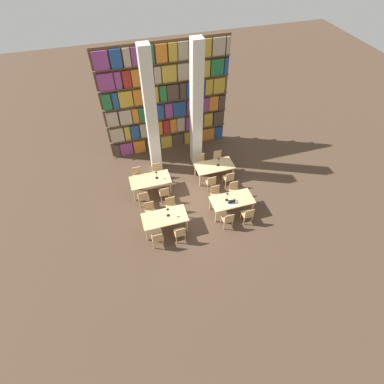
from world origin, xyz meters
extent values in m
plane|color=#4C3828|center=(0.00, 0.00, 0.00)|extent=(40.00, 40.00, 0.00)
cube|color=brown|center=(0.00, 4.14, 2.75)|extent=(6.10, 0.06, 5.50)
cube|color=brown|center=(0.00, 4.14, 0.01)|extent=(6.10, 0.35, 0.03)
cube|color=#47382D|center=(-2.80, 4.11, 0.39)|extent=(0.30, 0.20, 0.72)
cube|color=#84387A|center=(-2.30, 4.11, 0.39)|extent=(0.62, 0.20, 0.72)
cube|color=orange|center=(-1.62, 4.11, 0.39)|extent=(0.60, 0.20, 0.72)
cube|color=#47382D|center=(-1.11, 4.11, 0.39)|extent=(0.27, 0.20, 0.72)
cube|color=#47382D|center=(-0.72, 4.11, 0.39)|extent=(0.43, 0.20, 0.72)
cube|color=#B7932D|center=(-0.18, 4.11, 0.39)|extent=(0.57, 0.20, 0.72)
cube|color=#47382D|center=(0.45, 4.11, 0.39)|extent=(0.61, 0.20, 0.72)
cube|color=#B7932D|center=(0.96, 4.11, 0.39)|extent=(0.27, 0.20, 0.72)
cube|color=#84387A|center=(1.45, 4.11, 0.39)|extent=(0.66, 0.20, 0.72)
cube|color=orange|center=(2.17, 4.11, 0.39)|extent=(0.70, 0.20, 0.72)
cube|color=navy|center=(2.75, 4.11, 0.39)|extent=(0.39, 0.20, 0.72)
cube|color=brown|center=(0.00, 4.14, 0.93)|extent=(6.10, 0.35, 0.03)
cube|color=tan|center=(-2.62, 4.11, 1.33)|extent=(0.65, 0.20, 0.76)
cube|color=#B7932D|center=(-2.11, 4.11, 1.33)|extent=(0.26, 0.20, 0.76)
cube|color=navy|center=(-1.74, 4.11, 1.33)|extent=(0.39, 0.20, 0.76)
cube|color=tan|center=(-1.31, 4.11, 1.33)|extent=(0.30, 0.20, 0.76)
cube|color=maroon|center=(-0.87, 4.11, 1.33)|extent=(0.48, 0.20, 0.76)
cube|color=orange|center=(-0.47, 4.11, 1.33)|extent=(0.26, 0.20, 0.76)
cube|color=maroon|center=(-0.12, 4.11, 1.33)|extent=(0.30, 0.20, 0.76)
cube|color=orange|center=(0.25, 4.11, 1.33)|extent=(0.33, 0.20, 0.76)
cube|color=tan|center=(0.65, 4.11, 1.33)|extent=(0.39, 0.20, 0.76)
cube|color=#84387A|center=(1.07, 4.11, 1.33)|extent=(0.31, 0.20, 0.76)
cube|color=#47382D|center=(1.59, 4.11, 1.33)|extent=(0.57, 0.20, 0.76)
cube|color=#B7932D|center=(2.13, 4.11, 1.33)|extent=(0.47, 0.20, 0.76)
cube|color=#47382D|center=(2.66, 4.11, 1.33)|extent=(0.45, 0.20, 0.76)
cube|color=brown|center=(0.00, 4.14, 1.85)|extent=(6.10, 0.35, 0.03)
cube|color=tan|center=(-2.68, 4.11, 2.24)|extent=(0.54, 0.20, 0.75)
cube|color=tan|center=(-2.06, 4.11, 2.24)|extent=(0.57, 0.20, 0.75)
cube|color=orange|center=(-1.59, 4.11, 2.24)|extent=(0.29, 0.20, 0.75)
cube|color=#236B38|center=(-1.10, 4.11, 2.24)|extent=(0.63, 0.20, 0.75)
cube|color=navy|center=(-0.45, 4.11, 2.24)|extent=(0.51, 0.20, 0.75)
cube|color=#84387A|center=(0.06, 4.11, 2.24)|extent=(0.37, 0.20, 0.75)
cube|color=navy|center=(0.60, 4.11, 2.24)|extent=(0.65, 0.20, 0.75)
cube|color=#84387A|center=(1.19, 4.11, 2.24)|extent=(0.40, 0.20, 0.75)
cube|color=#84387A|center=(1.79, 4.11, 2.24)|extent=(0.66, 0.20, 0.75)
cube|color=orange|center=(2.38, 4.11, 2.24)|extent=(0.48, 0.20, 0.75)
cube|color=#47382D|center=(2.83, 4.11, 2.24)|extent=(0.34, 0.20, 0.75)
cube|color=brown|center=(0.00, 4.14, 2.77)|extent=(6.10, 0.35, 0.03)
cube|color=#236B38|center=(-2.75, 4.11, 3.17)|extent=(0.40, 0.20, 0.77)
cube|color=navy|center=(-2.37, 4.11, 3.17)|extent=(0.25, 0.20, 0.77)
cube|color=#B7932D|center=(-1.90, 4.11, 3.17)|extent=(0.62, 0.20, 0.77)
cube|color=orange|center=(-1.34, 4.11, 3.17)|extent=(0.40, 0.20, 0.77)
cube|color=#B7932D|center=(-0.93, 4.11, 3.17)|extent=(0.32, 0.20, 0.77)
cube|color=#B7932D|center=(-0.55, 4.11, 3.17)|extent=(0.32, 0.20, 0.77)
cube|color=#236B38|center=(-0.16, 4.11, 3.17)|extent=(0.32, 0.20, 0.77)
cube|color=#47382D|center=(0.31, 4.11, 3.17)|extent=(0.55, 0.20, 0.77)
cube|color=#47382D|center=(0.80, 4.11, 3.17)|extent=(0.29, 0.20, 0.77)
cube|color=navy|center=(1.25, 4.11, 3.17)|extent=(0.55, 0.20, 0.77)
cube|color=navy|center=(1.71, 4.11, 3.17)|extent=(0.32, 0.20, 0.77)
cube|color=#B7932D|center=(2.10, 4.11, 3.17)|extent=(0.36, 0.20, 0.77)
cube|color=#B7932D|center=(2.61, 4.11, 3.17)|extent=(0.57, 0.20, 0.77)
cube|color=brown|center=(0.00, 4.14, 3.68)|extent=(6.10, 0.35, 0.03)
cube|color=#84387A|center=(-2.60, 4.11, 4.08)|extent=(0.69, 0.20, 0.77)
cube|color=#84387A|center=(-2.08, 4.11, 4.08)|extent=(0.27, 0.20, 0.77)
cube|color=maroon|center=(-1.70, 4.11, 4.08)|extent=(0.35, 0.20, 0.77)
cube|color=orange|center=(-1.33, 4.11, 4.08)|extent=(0.33, 0.20, 0.77)
cube|color=#B7932D|center=(-0.82, 4.11, 4.08)|extent=(0.54, 0.20, 0.77)
cube|color=tan|center=(-0.34, 4.11, 4.08)|extent=(0.31, 0.20, 0.77)
cube|color=#B7932D|center=(0.19, 4.11, 4.08)|extent=(0.66, 0.20, 0.77)
cube|color=tan|center=(0.92, 4.11, 4.08)|extent=(0.69, 0.20, 0.77)
cube|color=tan|center=(1.42, 4.11, 4.08)|extent=(0.25, 0.20, 0.77)
cube|color=#B7932D|center=(1.85, 4.11, 4.08)|extent=(0.49, 0.20, 0.77)
cube|color=#236B38|center=(2.46, 4.11, 4.08)|extent=(0.61, 0.20, 0.77)
cube|color=navy|center=(2.91, 4.11, 4.08)|extent=(0.18, 0.20, 0.77)
cube|color=brown|center=(0.00, 4.14, 4.60)|extent=(6.10, 0.35, 0.03)
cube|color=#84387A|center=(-2.63, 4.11, 5.00)|extent=(0.64, 0.20, 0.77)
cube|color=navy|center=(-2.01, 4.11, 5.00)|extent=(0.46, 0.20, 0.77)
cube|color=tan|center=(-1.56, 4.11, 5.00)|extent=(0.29, 0.20, 0.77)
cube|color=#84387A|center=(-1.22, 4.11, 5.00)|extent=(0.31, 0.20, 0.77)
cube|color=#236B38|center=(-0.73, 4.11, 5.00)|extent=(0.62, 0.20, 0.77)
cube|color=orange|center=(-0.10, 4.11, 5.00)|extent=(0.48, 0.20, 0.77)
cube|color=#B7932D|center=(0.40, 4.11, 5.00)|extent=(0.38, 0.20, 0.77)
cube|color=tan|center=(0.85, 4.11, 5.00)|extent=(0.45, 0.20, 0.77)
cube|color=#236B38|center=(1.32, 4.11, 5.00)|extent=(0.41, 0.20, 0.77)
cube|color=#B7932D|center=(1.84, 4.11, 5.00)|extent=(0.57, 0.20, 0.77)
cube|color=tan|center=(2.48, 4.11, 5.00)|extent=(0.59, 0.20, 0.77)
cube|color=tan|center=(2.92, 4.11, 5.00)|extent=(0.16, 0.20, 0.77)
cube|color=silver|center=(-1.03, 2.64, 3.00)|extent=(0.48, 0.48, 6.00)
cube|color=silver|center=(1.03, 2.64, 3.00)|extent=(0.48, 0.48, 6.00)
cube|color=tan|center=(-1.47, -1.19, 0.73)|extent=(1.81, 0.90, 0.04)
cylinder|color=tan|center=(-2.30, -1.56, 0.35)|extent=(0.07, 0.07, 0.71)
cylinder|color=tan|center=(-0.64, -1.56, 0.35)|extent=(0.07, 0.07, 0.71)
cylinder|color=tan|center=(-2.30, -0.81, 0.35)|extent=(0.07, 0.07, 0.71)
cylinder|color=tan|center=(-0.64, -0.81, 0.35)|extent=(0.07, 0.07, 0.71)
cylinder|color=tan|center=(-2.13, -1.69, 0.21)|extent=(0.04, 0.04, 0.41)
cylinder|color=tan|center=(-1.77, -1.69, 0.21)|extent=(0.04, 0.04, 0.41)
cylinder|color=tan|center=(-2.13, -2.03, 0.21)|extent=(0.04, 0.04, 0.41)
cylinder|color=tan|center=(-1.77, -2.03, 0.21)|extent=(0.04, 0.04, 0.41)
cube|color=tan|center=(-1.95, -1.86, 0.43)|extent=(0.42, 0.40, 0.04)
cube|color=tan|center=(-1.95, -2.04, 0.66)|extent=(0.40, 0.03, 0.42)
cylinder|color=tan|center=(-1.77, -0.68, 0.21)|extent=(0.04, 0.04, 0.41)
cylinder|color=tan|center=(-2.13, -0.68, 0.21)|extent=(0.04, 0.04, 0.41)
cylinder|color=tan|center=(-1.77, -0.34, 0.21)|extent=(0.04, 0.04, 0.41)
cylinder|color=tan|center=(-2.13, -0.34, 0.21)|extent=(0.04, 0.04, 0.41)
cube|color=tan|center=(-1.95, -0.51, 0.43)|extent=(0.42, 0.40, 0.04)
cube|color=tan|center=(-1.95, -0.33, 0.66)|extent=(0.40, 0.03, 0.42)
cylinder|color=tan|center=(-1.22, -1.69, 0.21)|extent=(0.04, 0.04, 0.41)
cylinder|color=tan|center=(-0.86, -1.69, 0.21)|extent=(0.04, 0.04, 0.41)
cylinder|color=tan|center=(-1.22, -2.03, 0.21)|extent=(0.04, 0.04, 0.41)
cylinder|color=tan|center=(-0.86, -2.03, 0.21)|extent=(0.04, 0.04, 0.41)
cube|color=tan|center=(-1.04, -1.86, 0.43)|extent=(0.42, 0.40, 0.04)
cube|color=tan|center=(-1.04, -2.04, 0.66)|extent=(0.40, 0.03, 0.42)
cylinder|color=tan|center=(-0.86, -0.68, 0.21)|extent=(0.04, 0.04, 0.41)
cylinder|color=tan|center=(-1.22, -0.68, 0.21)|extent=(0.04, 0.04, 0.41)
cylinder|color=tan|center=(-0.86, -0.34, 0.21)|extent=(0.04, 0.04, 0.41)
cylinder|color=tan|center=(-1.22, -0.34, 0.21)|extent=(0.04, 0.04, 0.41)
cube|color=tan|center=(-1.04, -0.51, 0.43)|extent=(0.42, 0.40, 0.04)
cube|color=tan|center=(-1.04, -0.33, 0.66)|extent=(0.40, 0.03, 0.42)
cylinder|color=black|center=(-1.31, -1.16, 0.76)|extent=(0.14, 0.14, 0.01)
cylinder|color=black|center=(-1.31, -1.16, 0.95)|extent=(0.02, 0.02, 0.37)
cone|color=black|center=(-1.31, -1.16, 1.17)|extent=(0.11, 0.11, 0.07)
cube|color=tan|center=(1.48, -1.09, 0.73)|extent=(1.81, 0.90, 0.04)
cylinder|color=tan|center=(0.65, -1.46, 0.35)|extent=(0.07, 0.07, 0.71)
cylinder|color=tan|center=(2.31, -1.46, 0.35)|extent=(0.07, 0.07, 0.71)
cylinder|color=tan|center=(0.65, -0.72, 0.35)|extent=(0.07, 0.07, 0.71)
cylinder|color=tan|center=(2.31, -0.72, 0.35)|extent=(0.07, 0.07, 0.71)
cylinder|color=tan|center=(0.84, -1.59, 0.21)|extent=(0.04, 0.04, 0.41)
cylinder|color=tan|center=(1.20, -1.59, 0.21)|extent=(0.04, 0.04, 0.41)
cylinder|color=tan|center=(0.84, -1.93, 0.21)|extent=(0.04, 0.04, 0.41)
cylinder|color=tan|center=(1.20, -1.93, 0.21)|extent=(0.04, 0.04, 0.41)
cube|color=tan|center=(1.02, -1.76, 0.43)|extent=(0.42, 0.40, 0.04)
cube|color=tan|center=(1.02, -1.95, 0.66)|extent=(0.40, 0.03, 0.42)
cylinder|color=tan|center=(1.20, -0.59, 0.21)|extent=(0.04, 0.04, 0.41)
cylinder|color=tan|center=(0.84, -0.59, 0.21)|extent=(0.04, 0.04, 0.41)
cylinder|color=tan|center=(1.20, -0.25, 0.21)|extent=(0.04, 0.04, 0.41)
cylinder|color=tan|center=(0.84, -0.25, 0.21)|extent=(0.04, 0.04, 0.41)
cube|color=tan|center=(1.02, -0.42, 0.43)|extent=(0.42, 0.40, 0.04)
cube|color=tan|center=(1.02, -0.23, 0.66)|extent=(0.40, 0.03, 0.42)
cylinder|color=tan|center=(1.73, -1.59, 0.21)|extent=(0.04, 0.04, 0.41)
cylinder|color=tan|center=(2.09, -1.59, 0.21)|extent=(0.04, 0.04, 0.41)
cylinder|color=tan|center=(1.73, -1.93, 0.21)|extent=(0.04, 0.04, 0.41)
cylinder|color=tan|center=(2.09, -1.93, 0.21)|extent=(0.04, 0.04, 0.41)
cube|color=tan|center=(1.91, -1.76, 0.43)|extent=(0.42, 0.40, 0.04)
cube|color=tan|center=(1.91, -1.95, 0.66)|extent=(0.40, 0.03, 0.42)
cylinder|color=tan|center=(2.09, -0.59, 0.21)|extent=(0.04, 0.04, 0.41)
cylinder|color=tan|center=(1.73, -0.59, 0.21)|extent=(0.04, 0.04, 0.41)
cylinder|color=tan|center=(2.09, -0.25, 0.21)|extent=(0.04, 0.04, 0.41)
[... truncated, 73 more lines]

